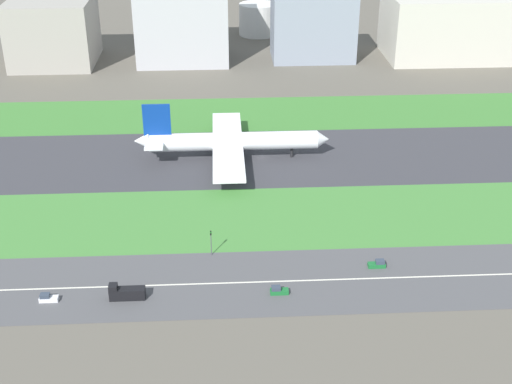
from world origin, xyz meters
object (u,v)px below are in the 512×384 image
Objects in this scene: car_0 at (378,264)px; fuel_tank_west at (258,19)px; car_3 at (48,298)px; office_tower at (313,27)px; traffic_light at (211,241)px; cargo_warehouse at (446,26)px; car_1 at (278,291)px; airliner at (229,141)px; hangar_building at (182,13)px; truck_0 at (126,293)px; terminal_building at (53,31)px.

fuel_tank_west reaches higher than car_0.
office_tower reaches higher than car_3.
traffic_light is 207.41m from cargo_warehouse.
cargo_warehouse is (150.77, 192.00, 13.94)m from car_3.
car_1 is at bearing -92.14° from fuel_tank_west.
car_0 is (36.24, -68.00, -5.31)m from airliner.
office_tower is at bearing 69.55° from airliner.
cargo_warehouse is (96.36, 192.00, 13.94)m from car_1.
car_0 is 182.66m from office_tower.
fuel_tank_west is (38.19, 45.00, -14.33)m from hangar_building.
car_1 is at bearing -116.65° from cargo_warehouse.
airliner is 1.68× the size of office_tower.
car_3 is at bearing -0.00° from truck_0.
car_0 is at bearing -73.09° from hangar_building.
airliner is 14.77× the size of car_0.
fuel_tank_west reaches higher than truck_0.
car_1 is (10.20, -78.00, -5.31)m from airliner.
airliner is 78.84m from car_1.
fuel_tank_west reaches higher than traffic_light.
truck_0 is 0.19× the size of hangar_building.
truck_0 is 0.22× the size of office_tower.
cargo_warehouse reaches higher than car_3.
truck_0 is at bearing -170.85° from car_0.
terminal_building is at bearing 122.39° from car_0.
traffic_light is at bearing -95.53° from airliner.
fuel_tank_west is at bearing -100.73° from truck_0.
hangar_building is (-55.34, 182.00, 21.60)m from car_0.
car_3 is 1.00× the size of car_1.
cargo_warehouse is at bearing 0.00° from terminal_building.
airliner is at bearing -119.54° from car_3.
car_1 is at bearing -180.00° from car_3.
airliner is 9.03× the size of traffic_light.
terminal_building is 60.62m from hangar_building.
office_tower reaches higher than car_1.
car_3 is 0.10× the size of hangar_building.
cargo_warehouse is (125.67, 0.00, -7.66)m from hangar_building.
traffic_light is at bearing -48.34° from car_1.
car_0 is at bearing -85.68° from fuel_tank_west.
airliner is 116.73m from hangar_building.
car_3 and car_1 have the same top height.
car_1 is 195.21m from office_tower.
airliner is 60.32m from traffic_light.
airliner is 160.15m from fuel_tank_west.
office_tower is at bearing -62.50° from fuel_tank_west.
office_tower is 0.68× the size of cargo_warehouse.
office_tower reaches higher than truck_0.
car_1 is at bearing -81.32° from hangar_building.
car_1 is at bearing -65.02° from terminal_building.
truck_0 is 1.17× the size of traffic_light.
hangar_building is (6.74, 192.00, 20.85)m from truck_0.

